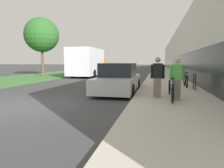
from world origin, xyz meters
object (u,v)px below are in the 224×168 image
at_px(person_rider, 177,79).
at_px(cruiser_bike_nearest, 186,80).
at_px(moving_truck, 88,63).
at_px(parked_sedan_curbside, 119,79).
at_px(bike_rack_hoop, 195,80).
at_px(tandem_bicycle, 171,89).
at_px(street_tree_far, 42,35).
at_px(person_bystander, 157,77).

xyz_separation_m(person_rider, cruiser_bike_nearest, (0.89, 4.36, -0.42)).
bearing_deg(moving_truck, parked_sedan_curbside, -62.48).
distance_m(person_rider, parked_sedan_curbside, 3.59).
bearing_deg(bike_rack_hoop, person_rider, -110.41).
bearing_deg(cruiser_bike_nearest, parked_sedan_curbside, -151.03).
bearing_deg(tandem_bicycle, street_tree_far, 137.50).
xyz_separation_m(parked_sedan_curbside, street_tree_far, (-10.46, 9.81, 3.80)).
bearing_deg(cruiser_bike_nearest, bike_rack_hoop, -77.72).
distance_m(tandem_bicycle, cruiser_bike_nearest, 4.17).
bearing_deg(parked_sedan_curbside, person_bystander, -45.14).
distance_m(tandem_bicycle, person_bystander, 0.69).
relative_size(tandem_bicycle, person_rider, 1.63).
height_order(person_rider, street_tree_far, street_tree_far).
bearing_deg(parked_sedan_curbside, bike_rack_hoop, 10.91).
relative_size(tandem_bicycle, street_tree_far, 0.40).
bearing_deg(bike_rack_hoop, moving_truck, 134.14).
distance_m(bike_rack_hoop, moving_truck, 13.08).
height_order(person_rider, parked_sedan_curbside, person_rider).
bearing_deg(bike_rack_hoop, parked_sedan_curbside, -169.09).
bearing_deg(street_tree_far, moving_truck, 3.27).
bearing_deg(moving_truck, street_tree_far, -176.73).
relative_size(person_rider, moving_truck, 0.23).
relative_size(person_bystander, moving_truck, 0.24).
xyz_separation_m(cruiser_bike_nearest, parked_sedan_curbside, (-3.56, -1.97, 0.16)).
relative_size(person_bystander, bike_rack_hoop, 1.91).
bearing_deg(street_tree_far, tandem_bicycle, -42.50).
relative_size(cruiser_bike_nearest, parked_sedan_curbside, 0.35).
height_order(bike_rack_hoop, parked_sedan_curbside, parked_sedan_curbside).
distance_m(cruiser_bike_nearest, moving_truck, 12.04).
height_order(bike_rack_hoop, cruiser_bike_nearest, cruiser_bike_nearest).
bearing_deg(cruiser_bike_nearest, street_tree_far, 150.78).
bearing_deg(parked_sedan_curbside, person_rider, -41.83).
bearing_deg(parked_sedan_curbside, cruiser_bike_nearest, 28.97).
bearing_deg(bike_rack_hoop, tandem_bicycle, -115.53).
distance_m(cruiser_bike_nearest, parked_sedan_curbside, 4.07).
height_order(person_rider, cruiser_bike_nearest, person_rider).
height_order(person_rider, moving_truck, moving_truck).
xyz_separation_m(tandem_bicycle, bike_rack_hoop, (1.34, 2.80, 0.14)).
bearing_deg(person_rider, parked_sedan_curbside, 138.17).
height_order(person_rider, bike_rack_hoop, person_rider).
bearing_deg(tandem_bicycle, moving_truck, 122.52).
xyz_separation_m(person_rider, person_bystander, (-0.70, 0.41, 0.02)).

